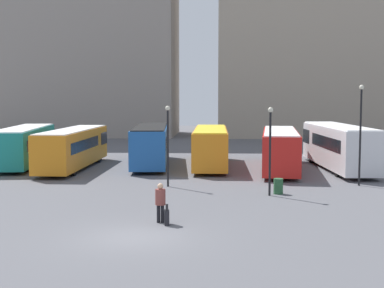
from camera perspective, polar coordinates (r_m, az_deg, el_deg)
ground_plane at (r=20.71m, az=-6.25°, el=-9.86°), size 160.00×160.00×0.00m
building_block_left at (r=78.80m, az=-13.37°, el=13.93°), size 30.79×13.74×35.41m
bus_0 at (r=43.70m, az=-17.42°, el=-0.05°), size 4.17×12.17×2.97m
bus_1 at (r=40.94m, az=-12.49°, el=-0.28°), size 2.50×12.07×2.94m
bus_2 at (r=41.86m, az=-4.38°, el=0.02°), size 3.44×11.72×3.07m
bus_3 at (r=40.91m, az=1.99°, el=-0.18°), size 2.57×11.27×2.94m
bus_4 at (r=39.67m, az=9.37°, el=-0.43°), size 3.56×12.32×2.91m
bus_5 at (r=40.93m, az=15.29°, el=-0.12°), size 3.24×12.64×3.25m
traveler at (r=22.71m, az=-3.39°, el=-5.91°), size 0.49×0.49×1.69m
suitcase at (r=22.41m, az=-2.71°, el=-7.83°), size 0.25×0.39×0.91m
lamp_post_0 at (r=33.39m, az=17.54°, el=1.73°), size 0.28×0.28×6.03m
lamp_post_1 at (r=28.92m, az=8.33°, el=0.12°), size 0.28×0.28×4.77m
lamp_post_2 at (r=31.58m, az=-2.60°, el=0.61°), size 0.28×0.28×4.80m
trash_bin at (r=29.82m, az=9.19°, el=-4.47°), size 0.52×0.52×0.85m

